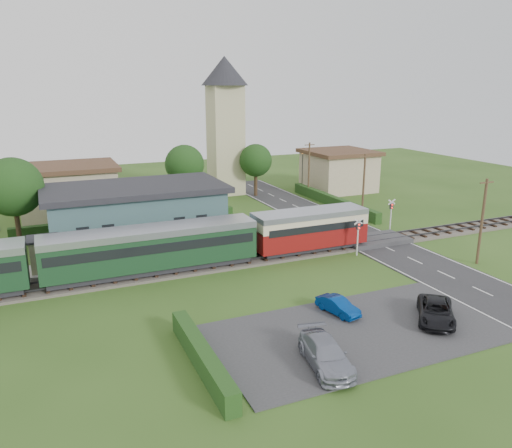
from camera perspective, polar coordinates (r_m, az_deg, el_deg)
name	(u,v)px	position (r m, az deg, el deg)	size (l,w,h in m)	color
ground	(288,264)	(40.65, 3.63, -4.60)	(120.00, 120.00, 0.00)	#2D4C19
railway_track	(277,255)	(42.30, 2.41, -3.61)	(76.00, 3.20, 0.49)	#4C443D
road	(388,248)	(45.85, 14.86, -2.72)	(6.00, 70.00, 0.05)	#28282B
car_park	(358,332)	(30.51, 11.53, -11.97)	(17.00, 9.00, 0.08)	#333335
crossing_deck	(375,240)	(47.29, 13.39, -1.80)	(6.20, 3.40, 0.45)	#333335
platform	(151,258)	(42.14, -11.91, -3.85)	(30.00, 3.00, 0.45)	gray
equipment_hut	(44,253)	(40.99, -23.03, -3.10)	(2.30, 2.30, 2.55)	#BDB488
station_building	(136,213)	(46.92, -13.54, 1.18)	(16.00, 9.00, 5.30)	#3C5960
train	(109,253)	(38.00, -16.50, -3.21)	(43.20, 2.90, 3.40)	#232328
church_tower	(225,116)	(66.00, -3.54, 12.24)	(6.00, 6.00, 17.60)	#BDB488
house_west	(68,189)	(60.03, -20.67, 3.79)	(10.80, 8.80, 5.50)	tan
house_east	(339,170)	(69.91, 9.41, 6.12)	(8.80, 8.80, 5.50)	tan
hedge_carpark	(202,357)	(26.49, -6.17, -14.87)	(0.80, 9.00, 1.20)	#193814
hedge_roadside	(333,201)	(60.63, 8.77, 2.60)	(0.80, 18.00, 1.20)	#193814
hedge_station	(129,223)	(51.73, -14.29, 0.12)	(22.00, 0.80, 1.30)	#193814
tree_a	(13,187)	(48.75, -26.04, 3.80)	(5.20, 5.20, 8.00)	#332316
tree_b	(185,165)	(59.67, -8.17, 6.74)	(4.60, 4.60, 7.34)	#332316
tree_c	(256,161)	(64.88, -0.03, 7.27)	(4.20, 4.20, 6.78)	#332316
utility_pole_b	(482,221)	(43.50, 24.42, 0.36)	(1.40, 0.22, 7.00)	#473321
utility_pole_c	(364,185)	(55.15, 12.20, 4.37)	(1.40, 0.22, 7.00)	#473321
utility_pole_d	(309,169)	(65.11, 6.07, 6.30)	(1.40, 0.22, 7.00)	#473321
crossing_signal_near	(358,231)	(42.83, 11.59, -0.82)	(0.84, 0.28, 3.28)	silver
crossing_signal_far	(391,210)	(50.75, 15.19, 1.50)	(0.84, 0.28, 3.28)	silver
streetlamp_east	(303,167)	(70.39, 5.34, 6.52)	(0.30, 0.30, 5.15)	#3F3F47
car_on_road	(319,211)	(55.39, 7.25, 1.46)	(1.36, 3.38, 1.15)	navy
car_park_blue	(338,306)	(32.22, 9.35, -9.21)	(1.09, 3.12, 1.03)	navy
car_park_silver	(326,354)	(26.51, 7.97, -14.51)	(1.89, 4.65, 1.35)	gray
car_park_dark	(436,311)	(32.74, 19.87, -9.37)	(2.05, 4.44, 1.23)	black
pedestrian_near	(248,233)	(44.34, -0.94, -1.07)	(0.63, 0.41, 1.71)	gray
pedestrian_far	(87,256)	(40.49, -18.77, -3.47)	(0.89, 0.69, 1.83)	gray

